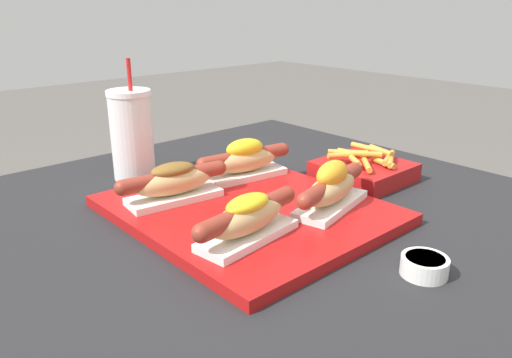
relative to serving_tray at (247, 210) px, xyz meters
name	(u,v)px	position (x,y,z in m)	size (l,w,h in m)	color
serving_tray	(247,210)	(0.00, 0.00, 0.00)	(0.43, 0.36, 0.02)	#B71414
hot_dog_0	(174,182)	(-0.10, -0.08, 0.04)	(0.08, 0.20, 0.07)	white
hot_dog_1	(248,218)	(0.10, -0.08, 0.04)	(0.08, 0.20, 0.07)	white
hot_dog_2	(245,160)	(-0.10, 0.09, 0.04)	(0.08, 0.20, 0.08)	white
hot_dog_3	(332,188)	(0.10, 0.09, 0.04)	(0.10, 0.20, 0.08)	white
sauce_bowl	(424,265)	(0.30, 0.04, 0.01)	(0.06, 0.06, 0.02)	white
drink_cup	(132,134)	(-0.29, -0.05, 0.08)	(0.08, 0.08, 0.24)	white
fries_basket	(365,170)	(0.03, 0.29, 0.01)	(0.16, 0.16, 0.06)	#B21919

